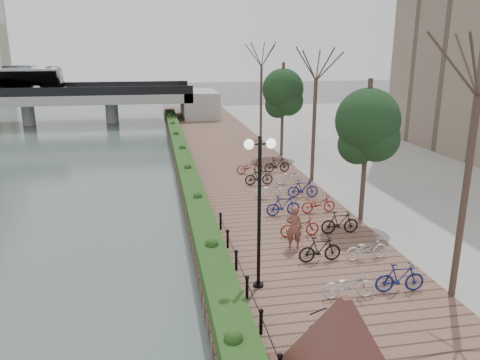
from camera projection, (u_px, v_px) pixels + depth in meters
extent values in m
cube|color=brown|center=(243.00, 181.00, 29.28)|extent=(8.00, 75.00, 0.50)
cube|color=gray|center=(471.00, 169.00, 32.06)|extent=(24.00, 75.00, 0.50)
cube|color=#173B15|center=(185.00, 165.00, 30.91)|extent=(1.10, 56.00, 0.60)
cylinder|color=black|center=(261.00, 323.00, 13.05)|extent=(0.10, 0.10, 0.70)
cylinder|color=black|center=(247.00, 288.00, 14.94)|extent=(0.10, 0.10, 0.70)
cylinder|color=black|center=(236.00, 261.00, 16.84)|extent=(0.10, 0.10, 0.70)
cylinder|color=black|center=(228.00, 240.00, 18.73)|extent=(0.10, 0.10, 0.70)
cylinder|color=black|center=(221.00, 222.00, 20.62)|extent=(0.10, 0.10, 0.70)
pyramid|color=#4D2121|center=(343.00, 343.00, 10.57)|extent=(4.69, 4.69, 2.27)
cylinder|color=black|center=(259.00, 214.00, 15.08)|extent=(0.12, 0.12, 5.13)
cylinder|color=black|center=(260.00, 144.00, 14.46)|extent=(0.70, 0.06, 0.06)
sphere|color=white|center=(249.00, 144.00, 14.40)|extent=(0.32, 0.32, 0.32)
sphere|color=white|center=(271.00, 144.00, 14.52)|extent=(0.32, 0.32, 0.32)
imported|color=brown|center=(294.00, 227.00, 18.57)|extent=(0.71, 0.53, 1.78)
imported|color=silver|center=(348.00, 284.00, 14.98)|extent=(0.60, 1.71, 0.90)
imported|color=black|center=(320.00, 250.00, 17.43)|extent=(0.47, 1.66, 1.00)
imported|color=maroon|center=(299.00, 226.00, 19.91)|extent=(0.60, 1.71, 0.90)
imported|color=navy|center=(283.00, 205.00, 22.36)|extent=(0.47, 1.66, 1.00)
imported|color=silver|center=(270.00, 191.00, 24.83)|extent=(0.60, 1.71, 0.90)
imported|color=black|center=(259.00, 177.00, 27.28)|extent=(0.47, 1.66, 1.00)
imported|color=maroon|center=(250.00, 167.00, 29.75)|extent=(0.60, 1.72, 0.90)
imported|color=navy|center=(400.00, 278.00, 15.28)|extent=(0.47, 1.66, 1.00)
imported|color=silver|center=(365.00, 247.00, 17.76)|extent=(0.60, 1.71, 0.90)
imported|color=black|center=(339.00, 222.00, 20.21)|extent=(0.47, 1.66, 1.00)
imported|color=maroon|center=(319.00, 204.00, 22.68)|extent=(0.60, 1.71, 0.90)
imported|color=navy|center=(302.00, 188.00, 25.13)|extent=(0.47, 1.66, 1.00)
imported|color=silver|center=(289.00, 176.00, 27.61)|extent=(0.60, 1.72, 0.90)
imported|color=black|center=(278.00, 165.00, 30.05)|extent=(0.47, 1.66, 1.00)
cube|color=gray|center=(26.00, 98.00, 51.27)|extent=(36.00, 8.00, 1.00)
cube|color=black|center=(15.00, 92.00, 47.32)|extent=(36.00, 0.15, 0.90)
cube|color=black|center=(34.00, 87.00, 54.71)|extent=(36.00, 0.15, 0.90)
cylinder|color=gray|center=(28.00, 114.00, 51.75)|extent=(1.40, 1.40, 2.50)
cylinder|color=gray|center=(112.00, 112.00, 53.31)|extent=(1.40, 1.40, 2.50)
imported|color=silver|center=(10.00, 80.00, 50.49)|extent=(2.52, 10.77, 3.00)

